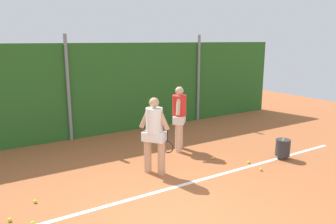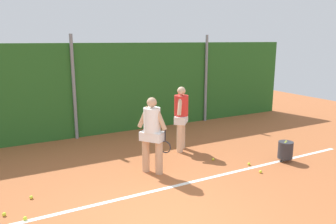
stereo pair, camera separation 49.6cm
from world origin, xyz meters
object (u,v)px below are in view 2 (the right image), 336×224
at_px(tennis_ball_5, 31,197).
at_px(tennis_ball_1, 213,159).
at_px(player_foreground_near, 152,131).
at_px(tennis_ball_2, 261,172).
at_px(tennis_ball_3, 25,218).
at_px(tennis_ball_0, 249,164).
at_px(ball_hopper, 285,150).
at_px(player_midcourt, 181,115).
at_px(tennis_ball_6, 4,214).

bearing_deg(tennis_ball_5, tennis_ball_1, 0.26).
xyz_separation_m(player_foreground_near, tennis_ball_2, (2.13, -1.19, -0.94)).
xyz_separation_m(player_foreground_near, tennis_ball_3, (-2.75, -0.81, -0.94)).
xyz_separation_m(player_foreground_near, tennis_ball_0, (2.23, -0.71, -0.94)).
distance_m(player_foreground_near, ball_hopper, 3.39).
height_order(player_midcourt, tennis_ball_2, player_midcourt).
relative_size(player_foreground_near, tennis_ball_3, 26.21).
distance_m(player_foreground_near, tennis_ball_2, 2.61).
height_order(player_midcourt, tennis_ball_5, player_midcourt).
xyz_separation_m(player_midcourt, tennis_ball_6, (-4.41, -1.55, -0.95)).
height_order(player_midcourt, ball_hopper, player_midcourt).
relative_size(tennis_ball_2, tennis_ball_3, 1.00).
bearing_deg(tennis_ball_0, player_foreground_near, 162.41).
height_order(ball_hopper, tennis_ball_0, ball_hopper).
bearing_deg(tennis_ball_2, tennis_ball_5, 166.45).
bearing_deg(tennis_ball_2, ball_hopper, 14.72).
bearing_deg(tennis_ball_1, tennis_ball_6, -174.38).
distance_m(player_foreground_near, tennis_ball_5, 2.74).
bearing_deg(ball_hopper, tennis_ball_0, 168.19).
bearing_deg(tennis_ball_0, tennis_ball_1, 130.29).
relative_size(ball_hopper, tennis_ball_2, 7.78).
relative_size(tennis_ball_2, tennis_ball_6, 1.00).
xyz_separation_m(ball_hopper, tennis_ball_6, (-6.25, 0.41, -0.26)).
height_order(player_foreground_near, player_midcourt, player_midcourt).
relative_size(player_midcourt, ball_hopper, 3.39).
bearing_deg(tennis_ball_1, tennis_ball_5, -179.74).
distance_m(ball_hopper, tennis_ball_6, 6.27).
bearing_deg(player_midcourt, ball_hopper, -95.79).
bearing_deg(tennis_ball_6, tennis_ball_1, 5.62).
relative_size(ball_hopper, tennis_ball_0, 7.78).
xyz_separation_m(player_foreground_near, tennis_ball_5, (-2.58, -0.05, -0.94)).
distance_m(ball_hopper, tennis_ball_1, 1.79).
xyz_separation_m(player_midcourt, tennis_ball_5, (-3.94, -1.10, -0.95)).
bearing_deg(tennis_ball_3, tennis_ball_2, -4.44).
bearing_deg(tennis_ball_0, tennis_ball_2, -101.02).
bearing_deg(tennis_ball_1, tennis_ball_0, -49.71).
bearing_deg(tennis_ball_3, tennis_ball_0, 1.21).
xyz_separation_m(ball_hopper, tennis_ball_3, (-5.95, 0.10, -0.26)).
xyz_separation_m(player_midcourt, tennis_ball_0, (0.87, -1.75, -0.95)).
bearing_deg(tennis_ball_0, tennis_ball_5, 172.28).
relative_size(player_foreground_near, tennis_ball_2, 26.21).
relative_size(ball_hopper, tennis_ball_6, 7.78).
bearing_deg(tennis_ball_5, tennis_ball_3, -103.18).
bearing_deg(tennis_ball_3, tennis_ball_1, 9.96).
height_order(tennis_ball_0, tennis_ball_1, same).
height_order(tennis_ball_1, tennis_ball_6, same).
bearing_deg(tennis_ball_1, player_midcourt, 105.47).
relative_size(player_midcourt, tennis_ball_5, 26.38).
bearing_deg(player_midcourt, tennis_ball_1, -123.59).
xyz_separation_m(player_foreground_near, ball_hopper, (3.20, -0.91, -0.68)).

